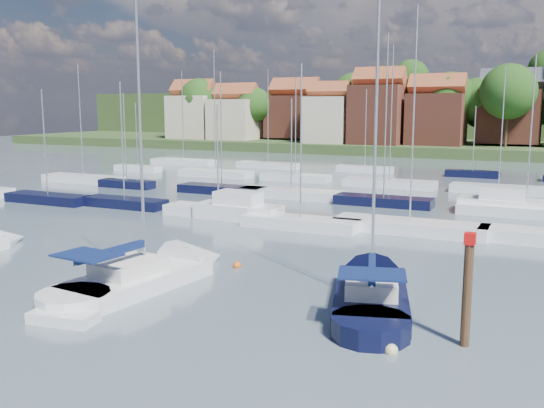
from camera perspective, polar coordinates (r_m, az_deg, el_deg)
The scene contains 11 objects.
ground at distance 64.93m, azimuth 9.45°, elevation 1.20°, with size 260.00×260.00×0.00m, color #404D58.
sailboat_centre at distance 32.23m, azimuth -10.50°, elevation -6.46°, with size 4.75×12.79×16.92m.
sailboat_navy at distance 29.49m, azimuth 9.32°, elevation -7.92°, with size 6.30×12.37×16.56m.
tender at distance 27.22m, azimuth -19.04°, elevation -10.05°, with size 2.98×1.68×0.61m.
timber_piling at distance 24.24m, azimuth 17.80°, elevation -9.77°, with size 0.40×0.40×6.63m.
buoy_c at distance 30.59m, azimuth -20.22°, elevation -8.44°, with size 0.49×0.49×0.49m, color #D85914.
buoy_d at distance 29.01m, azimuth -17.57°, elevation -9.26°, with size 0.48×0.48×0.48m, color beige.
buoy_e at distance 34.25m, azimuth -3.31°, elevation -5.98°, with size 0.48×0.48×0.48m, color #D85914.
buoy_f at distance 23.37m, azimuth 11.15°, elevation -13.59°, with size 0.50×0.50×0.50m, color beige.
marina_field at distance 59.73m, azimuth 9.94°, elevation 0.91°, with size 79.62×41.41×15.93m.
far_shore_town at distance 155.36m, azimuth 19.83°, elevation 7.14°, with size 212.46×90.00×22.27m.
Camera 1 is at (17.47, -21.88, 9.03)m, focal length 40.00 mm.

